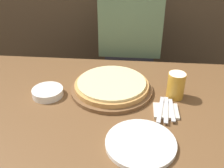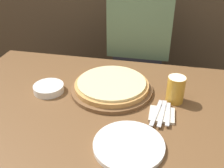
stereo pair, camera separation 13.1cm
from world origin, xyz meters
name	(u,v)px [view 1 (the left image)]	position (x,y,z in m)	size (l,w,h in m)	color
dining_table	(110,158)	(0.00, 0.00, 0.37)	(1.56, 0.93, 0.73)	brown
pizza_on_board	(112,86)	(0.00, 0.11, 0.76)	(0.41, 0.41, 0.06)	brown
beer_glass	(176,85)	(0.31, 0.08, 0.80)	(0.08, 0.08, 0.13)	gold
dinner_plate	(141,143)	(0.15, -0.27, 0.74)	(0.27, 0.27, 0.02)	white
side_bowl	(48,92)	(-0.31, 0.03, 0.75)	(0.15, 0.15, 0.04)	white
napkin_stack	(166,111)	(0.26, -0.05, 0.74)	(0.11, 0.11, 0.01)	beige
fork	(160,109)	(0.23, -0.05, 0.75)	(0.05, 0.20, 0.00)	silver
dinner_knife	(166,109)	(0.26, -0.05, 0.75)	(0.04, 0.20, 0.00)	silver
spoon	(172,110)	(0.28, -0.05, 0.75)	(0.02, 0.17, 0.00)	silver
diner_person	(129,61)	(0.07, 0.65, 0.64)	(0.40, 0.20, 1.32)	#33333D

